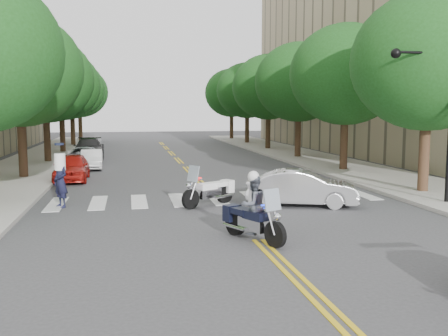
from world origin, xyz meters
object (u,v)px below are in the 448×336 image
object	(u,v)px
officer_standing	(61,182)
convertible	(302,188)
motorcycle_police	(252,210)
motorcycle_parked	(212,191)

from	to	relation	value
officer_standing	convertible	xyz separation A→B (m)	(8.79, -1.39, -0.28)
motorcycle_police	convertible	size ratio (longest dim) A/B	0.54
motorcycle_parked	convertible	world-z (taller)	motorcycle_parked
motorcycle_parked	motorcycle_police	bearing A→B (deg)	149.15
motorcycle_parked	convertible	xyz separation A→B (m)	(3.26, -0.73, 0.13)
convertible	motorcycle_parked	bearing A→B (deg)	96.27
motorcycle_police	officer_standing	size ratio (longest dim) A/B	1.16
officer_standing	motorcycle_police	bearing A→B (deg)	7.38
motorcycle_police	convertible	xyz separation A→B (m)	(3.04, 4.49, -0.18)
motorcycle_parked	officer_standing	distance (m)	5.58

